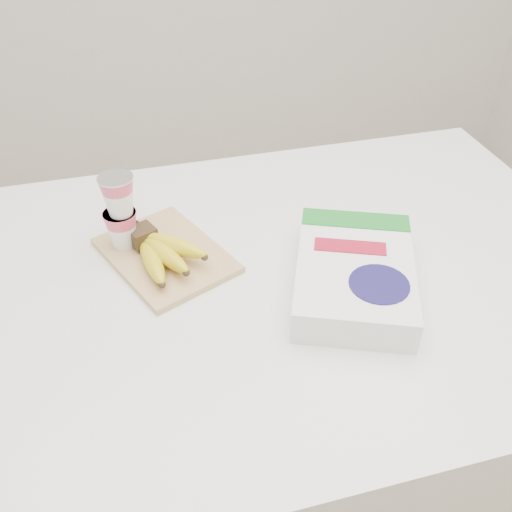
{
  "coord_description": "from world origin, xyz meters",
  "views": [
    {
      "loc": [
        -0.23,
        -0.79,
        1.73
      ],
      "look_at": [
        -0.02,
        0.01,
        1.07
      ],
      "focal_mm": 40.0,
      "sensor_mm": 36.0,
      "label": 1
    }
  ],
  "objects_px": {
    "cutting_board": "(166,255)",
    "cereal_box": "(354,274)",
    "yogurt_stack": "(120,210)",
    "table": "(264,431)",
    "bananas": "(161,252)"
  },
  "relations": [
    {
      "from": "yogurt_stack",
      "to": "cereal_box",
      "type": "height_order",
      "value": "yogurt_stack"
    },
    {
      "from": "yogurt_stack",
      "to": "cutting_board",
      "type": "bearing_deg",
      "value": -31.21
    },
    {
      "from": "yogurt_stack",
      "to": "table",
      "type": "bearing_deg",
      "value": -29.22
    },
    {
      "from": "cutting_board",
      "to": "cereal_box",
      "type": "xyz_separation_m",
      "value": [
        0.32,
        -0.18,
        0.03
      ]
    },
    {
      "from": "bananas",
      "to": "cutting_board",
      "type": "bearing_deg",
      "value": 69.8
    },
    {
      "from": "table",
      "to": "cutting_board",
      "type": "distance_m",
      "value": 0.56
    },
    {
      "from": "table",
      "to": "cutting_board",
      "type": "xyz_separation_m",
      "value": [
        -0.18,
        0.1,
        0.52
      ]
    },
    {
      "from": "table",
      "to": "cutting_board",
      "type": "height_order",
      "value": "cutting_board"
    },
    {
      "from": "table",
      "to": "bananas",
      "type": "relative_size",
      "value": 7.47
    },
    {
      "from": "table",
      "to": "yogurt_stack",
      "type": "xyz_separation_m",
      "value": [
        -0.25,
        0.14,
        0.61
      ]
    },
    {
      "from": "cutting_board",
      "to": "cereal_box",
      "type": "bearing_deg",
      "value": -52.01
    },
    {
      "from": "bananas",
      "to": "cereal_box",
      "type": "distance_m",
      "value": 0.36
    },
    {
      "from": "yogurt_stack",
      "to": "cereal_box",
      "type": "relative_size",
      "value": 0.43
    },
    {
      "from": "bananas",
      "to": "table",
      "type": "bearing_deg",
      "value": -21.04
    },
    {
      "from": "bananas",
      "to": "cereal_box",
      "type": "bearing_deg",
      "value": -24.8
    }
  ]
}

